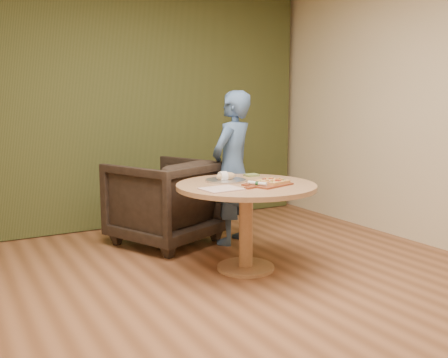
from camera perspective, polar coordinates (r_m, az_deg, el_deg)
room_shell at (r=3.14m, az=3.44°, el=8.07°), size 5.04×6.04×2.84m
curtain at (r=5.79m, az=-12.59°, el=8.27°), size 4.80×0.14×2.78m
pedestal_table at (r=4.25m, az=2.54°, el=-2.44°), size 1.19×1.19×0.75m
pizza_paddle at (r=4.16m, az=4.91°, el=-0.63°), size 0.47×0.37×0.01m
flatbread_pizza at (r=4.21m, az=5.51°, el=-0.26°), size 0.27×0.27×0.04m
cutlery_roll at (r=4.07m, az=3.84°, el=-0.50°), size 0.10×0.19×0.03m
newspaper at (r=3.95m, az=-0.30°, el=-1.15°), size 0.32×0.27×0.01m
serving_tray at (r=4.36m, az=0.22°, el=-0.15°), size 0.36×0.36×0.02m
bread_roll at (r=4.35m, az=0.12°, el=0.31°), size 0.19×0.09×0.09m
green_packet at (r=4.66m, az=3.18°, el=0.45°), size 0.12×0.10×0.02m
armchair at (r=5.11m, az=-6.79°, el=-2.10°), size 1.19×1.16×0.95m
person_standing at (r=5.04m, az=0.97°, el=1.26°), size 0.67×0.60×1.55m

